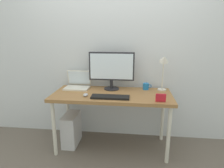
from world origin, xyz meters
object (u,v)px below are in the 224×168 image
(keyboard, at_px, (110,97))
(photo_frame, at_px, (161,98))
(monitor, at_px, (112,68))
(desk_lamp, at_px, (164,65))
(coffee_mug, at_px, (146,86))
(computer_tower, at_px, (71,129))
(mouse, at_px, (86,95))
(desk, at_px, (112,99))
(laptop, at_px, (78,84))

(keyboard, xyz_separation_m, photo_frame, (0.55, -0.07, 0.04))
(monitor, distance_m, desk_lamp, 0.66)
(coffee_mug, bearing_deg, computer_tower, -167.80)
(desk_lamp, height_order, mouse, desk_lamp)
(desk, xyz_separation_m, mouse, (-0.30, -0.15, 0.08))
(laptop, relative_size, computer_tower, 0.76)
(desk_lamp, distance_m, keyboard, 0.80)
(coffee_mug, bearing_deg, mouse, -152.78)
(desk_lamp, bearing_deg, mouse, -160.29)
(keyboard, height_order, photo_frame, photo_frame)
(computer_tower, bearing_deg, photo_frame, -13.25)
(keyboard, relative_size, coffee_mug, 3.90)
(desk, relative_size, photo_frame, 13.27)
(computer_tower, bearing_deg, desk_lamp, 8.28)
(laptop, height_order, photo_frame, laptop)
(desk, xyz_separation_m, coffee_mug, (0.42, 0.23, 0.11))
(desk, height_order, laptop, laptop)
(desk_lamp, relative_size, coffee_mug, 4.23)
(desk, height_order, desk_lamp, desk_lamp)
(laptop, height_order, computer_tower, laptop)
(monitor, bearing_deg, laptop, 177.90)
(computer_tower, bearing_deg, laptop, 72.26)
(monitor, xyz_separation_m, coffee_mug, (0.45, 0.04, -0.24))
(desk, relative_size, desk_lamp, 3.05)
(laptop, distance_m, keyboard, 0.62)
(photo_frame, bearing_deg, mouse, 173.31)
(photo_frame, relative_size, computer_tower, 0.26)
(monitor, distance_m, photo_frame, 0.76)
(monitor, bearing_deg, desk, -81.55)
(monitor, xyz_separation_m, computer_tower, (-0.52, -0.17, -0.81))
(photo_frame, bearing_deg, desk_lamp, 80.57)
(mouse, relative_size, computer_tower, 0.21)
(laptop, bearing_deg, photo_frame, -23.17)
(keyboard, bearing_deg, desk_lamp, 30.11)
(mouse, bearing_deg, desk_lamp, 19.71)
(keyboard, relative_size, computer_tower, 1.05)
(keyboard, bearing_deg, computer_tower, 160.85)
(desk, height_order, photo_frame, photo_frame)
(monitor, relative_size, coffee_mug, 5.19)
(laptop, xyz_separation_m, coffee_mug, (0.91, 0.02, -0.01))
(monitor, xyz_separation_m, keyboard, (0.03, -0.36, -0.27))
(mouse, bearing_deg, computer_tower, 147.55)
(keyboard, relative_size, photo_frame, 4.00)
(mouse, distance_m, coffee_mug, 0.81)
(monitor, bearing_deg, computer_tower, -161.91)
(keyboard, height_order, mouse, mouse)
(laptop, bearing_deg, desk, -22.42)
(monitor, bearing_deg, keyboard, -85.22)
(desk_lamp, bearing_deg, laptop, 179.18)
(monitor, distance_m, laptop, 0.51)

